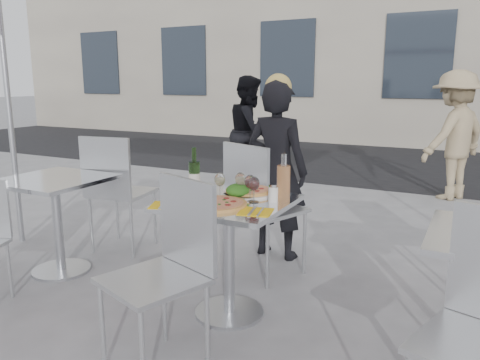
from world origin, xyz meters
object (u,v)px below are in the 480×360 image
at_px(pedestrian_b, 454,136).
at_px(pedestrian_a, 250,132).
at_px(carafe, 284,182).
at_px(woman_diner, 277,171).
at_px(napkin_left, 166,205).
at_px(chair_far, 258,199).
at_px(wineglass_red_b, 254,184).
at_px(napkin_right, 256,211).
at_px(side_chair_lfar, 115,184).
at_px(pizza_near, 217,204).
at_px(sugar_shaker, 274,193).
at_px(side_table_left, 56,205).
at_px(pizza_far, 249,191).
at_px(salad_plate, 238,192).
at_px(chair_near, 169,258).
at_px(wineglass_red_a, 250,183).
at_px(wineglass_white_b, 240,180).
at_px(wineglass_white_a, 220,180).
at_px(wine_bottle, 194,175).
at_px(main_table, 229,234).

bearing_deg(pedestrian_b, pedestrian_a, -47.67).
height_order(pedestrian_a, carafe, pedestrian_a).
distance_m(woman_diner, napkin_left, 1.37).
relative_size(chair_far, wineglass_red_b, 6.50).
bearing_deg(napkin_right, side_chair_lfar, 144.02).
height_order(pizza_near, sugar_shaker, sugar_shaker).
height_order(side_table_left, woman_diner, woman_diner).
bearing_deg(pizza_far, napkin_right, -58.51).
xyz_separation_m(sugar_shaker, wineglass_red_b, (-0.10, -0.07, 0.06)).
bearing_deg(pizza_far, salad_plate, -98.12).
distance_m(chair_near, napkin_left, 0.44).
bearing_deg(side_chair_lfar, sugar_shaker, 156.77).
relative_size(side_table_left, pedestrian_b, 0.47).
distance_m(side_table_left, wineglass_red_a, 1.64).
xyz_separation_m(side_chair_lfar, pedestrian_a, (-0.15, 2.91, 0.17)).
height_order(chair_far, pizza_far, chair_far).
height_order(chair_far, sugar_shaker, chair_far).
height_order(side_table_left, wineglass_red_b, wineglass_red_b).
relative_size(wineglass_white_b, napkin_right, 0.73).
bearing_deg(carafe, salad_plate, -172.84).
xyz_separation_m(side_table_left, wineglass_white_a, (1.41, 0.04, 0.32)).
bearing_deg(pizza_far, wineglass_red_b, -55.38).
xyz_separation_m(carafe, napkin_left, (-0.57, -0.41, -0.11)).
relative_size(chair_far, woman_diner, 0.69).
distance_m(pizza_far, napkin_left, 0.57).
xyz_separation_m(side_table_left, wine_bottle, (1.19, 0.10, 0.32)).
relative_size(main_table, wine_bottle, 2.54).
height_order(salad_plate, carafe, carafe).
distance_m(side_table_left, salad_plate, 1.54).
relative_size(chair_near, salad_plate, 4.45).
bearing_deg(chair_far, wineglass_white_b, 124.35).
distance_m(carafe, wineglass_red_b, 0.18).
distance_m(wine_bottle, carafe, 0.61).
relative_size(carafe, wineglass_white_a, 1.84).
xyz_separation_m(pizza_near, salad_plate, (0.02, 0.23, 0.03)).
bearing_deg(wine_bottle, pedestrian_b, 70.70).
relative_size(wineglass_red_a, napkin_right, 0.73).
height_order(wine_bottle, wineglass_white_b, wine_bottle).
bearing_deg(wineglass_red_a, side_table_left, -177.47).
height_order(side_chair_lfar, napkin_left, side_chair_lfar).
xyz_separation_m(chair_near, wine_bottle, (-0.28, 0.69, 0.28)).
distance_m(main_table, chair_far, 0.63).
height_order(carafe, wineglass_white_b, carafe).
xyz_separation_m(napkin_left, napkin_right, (0.52, 0.12, 0.00)).
bearing_deg(napkin_left, pizza_near, 4.91).
bearing_deg(wine_bottle, carafe, 3.26).
distance_m(carafe, wineglass_white_a, 0.40).
height_order(side_table_left, pizza_near, pizza_near).
relative_size(salad_plate, sugar_shaker, 2.06).
bearing_deg(chair_far, sugar_shaker, 145.37).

